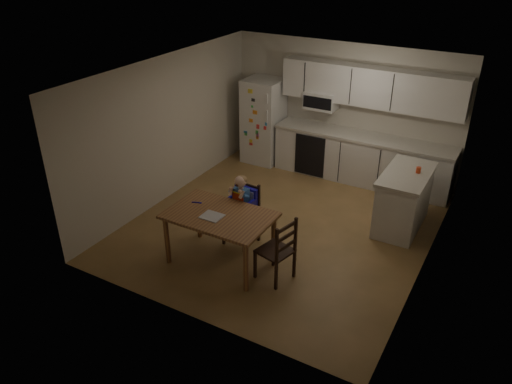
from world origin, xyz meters
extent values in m
cube|color=brown|center=(0.00, 0.00, -0.01)|extent=(4.50, 5.00, 0.01)
cube|color=beige|center=(0.00, 2.50, 1.25)|extent=(4.50, 0.02, 2.50)
cube|color=beige|center=(-2.25, 0.00, 1.25)|extent=(0.02, 5.00, 2.50)
cube|color=beige|center=(2.25, 0.00, 1.25)|extent=(0.02, 5.00, 2.50)
cube|color=white|center=(0.00, 0.00, 2.50)|extent=(4.50, 5.00, 0.01)
cube|color=silver|center=(-1.55, 2.15, 0.85)|extent=(0.72, 0.70, 1.70)
cube|color=silver|center=(0.53, 2.20, 0.43)|extent=(3.34, 0.60, 0.86)
cube|color=beige|center=(0.53, 2.19, 0.89)|extent=(3.37, 0.62, 0.05)
cube|color=black|center=(-0.39, 1.89, 0.43)|extent=(0.60, 0.02, 0.80)
cube|color=silver|center=(0.53, 2.33, 1.80)|extent=(3.34, 0.34, 0.70)
cube|color=silver|center=(-0.39, 2.30, 1.42)|extent=(0.60, 0.38, 0.33)
cube|color=silver|center=(1.66, 0.93, 0.45)|extent=(0.62, 1.23, 0.90)
cube|color=beige|center=(1.66, 0.93, 0.93)|extent=(0.68, 1.29, 0.05)
cylinder|color=#E2431B|center=(1.80, 1.01, 1.00)|extent=(0.07, 0.07, 0.09)
cube|color=brown|center=(-0.33, -1.33, 0.77)|extent=(1.47, 0.94, 0.04)
cylinder|color=brown|center=(-0.98, -1.72, 0.37)|extent=(0.07, 0.07, 0.75)
cylinder|color=brown|center=(-0.98, -0.94, 0.37)|extent=(0.07, 0.07, 0.75)
cylinder|color=brown|center=(0.32, -1.72, 0.37)|extent=(0.07, 0.07, 0.75)
cylinder|color=brown|center=(0.32, -0.94, 0.37)|extent=(0.07, 0.07, 0.75)
cube|color=#B7B7BC|center=(-0.38, -1.44, 0.79)|extent=(0.29, 0.25, 0.01)
cylinder|color=#1C16B8|center=(-0.80, -1.23, 0.80)|extent=(0.12, 0.06, 0.02)
cube|color=black|center=(-0.33, -0.76, 0.44)|extent=(0.46, 0.46, 0.03)
cube|color=black|center=(-0.54, -0.94, 0.21)|extent=(0.04, 0.04, 0.43)
cube|color=black|center=(-0.50, -0.55, 0.21)|extent=(0.04, 0.04, 0.43)
cube|color=black|center=(-0.15, -0.97, 0.21)|extent=(0.04, 0.04, 0.43)
cube|color=black|center=(-0.12, -0.59, 0.21)|extent=(0.04, 0.04, 0.43)
cube|color=black|center=(-0.31, -0.57, 0.71)|extent=(0.43, 0.07, 0.51)
cube|color=#1C16B8|center=(-0.33, -0.76, 0.51)|extent=(0.41, 0.38, 0.10)
cube|color=#1C16B8|center=(-0.31, -0.62, 0.73)|extent=(0.39, 0.09, 0.34)
cube|color=#5863CE|center=(-0.33, -0.78, 0.57)|extent=(0.32, 0.28, 0.02)
cube|color=#2950AA|center=(-0.33, -0.75, 0.80)|extent=(0.23, 0.16, 0.26)
cube|color=red|center=(-0.33, -0.82, 0.79)|extent=(0.19, 0.03, 0.20)
sphere|color=beige|center=(-0.33, -0.76, 1.04)|extent=(0.19, 0.19, 0.17)
ellipsoid|color=olive|center=(-0.33, -0.76, 1.06)|extent=(0.19, 0.17, 0.14)
cube|color=black|center=(0.52, -1.28, 0.43)|extent=(0.51, 0.51, 0.03)
cube|color=black|center=(0.38, -1.05, 0.21)|extent=(0.04, 0.04, 0.42)
cube|color=black|center=(0.75, -1.14, 0.21)|extent=(0.04, 0.04, 0.42)
cube|color=black|center=(0.29, -1.42, 0.21)|extent=(0.04, 0.04, 0.42)
cube|color=black|center=(0.66, -1.51, 0.21)|extent=(0.04, 0.04, 0.42)
cube|color=black|center=(0.71, -1.33, 0.70)|extent=(0.13, 0.42, 0.50)
camera|label=1|loc=(3.06, -6.26, 4.27)|focal=35.00mm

